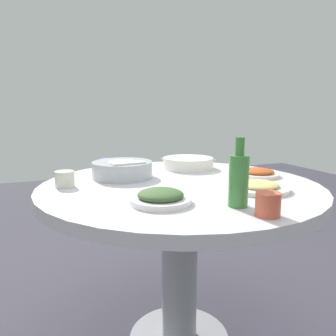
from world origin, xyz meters
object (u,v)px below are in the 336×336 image
(tea_cup_near, at_px, (106,163))
(dish_noodles, at_px, (258,187))
(dish_stirfry, at_px, (258,173))
(tea_cup_far, at_px, (65,179))
(round_dining_table, at_px, (180,216))
(green_bottle, at_px, (239,179))
(soup_bowl, at_px, (188,163))
(tea_cup_side, at_px, (268,204))
(dish_greens, at_px, (161,197))
(rice_bowl, at_px, (122,169))

(tea_cup_near, bearing_deg, dish_noodles, -147.03)
(dish_stirfry, relative_size, tea_cup_far, 2.47)
(round_dining_table, relative_size, green_bottle, 5.23)
(green_bottle, xyz_separation_m, tea_cup_near, (0.86, 0.27, -0.07))
(round_dining_table, height_order, tea_cup_near, tea_cup_near)
(round_dining_table, bearing_deg, soup_bowl, -30.36)
(soup_bowl, distance_m, dish_stirfry, 0.38)
(round_dining_table, xyz_separation_m, tea_cup_near, (0.48, 0.23, 0.18))
(round_dining_table, bearing_deg, dish_stirfry, -89.29)
(tea_cup_side, bearing_deg, green_bottle, 13.03)
(dish_greens, bearing_deg, tea_cup_near, 3.38)
(soup_bowl, xyz_separation_m, tea_cup_side, (-0.81, 0.11, 0.01))
(soup_bowl, xyz_separation_m, dish_stirfry, (-0.30, -0.22, -0.01))
(dish_stirfry, bearing_deg, tea_cup_side, 146.37)
(dish_greens, height_order, tea_cup_side, tea_cup_side)
(rice_bowl, relative_size, dish_greens, 1.31)
(tea_cup_side, bearing_deg, rice_bowl, 21.03)
(rice_bowl, height_order, dish_stirfry, rice_bowl)
(soup_bowl, bearing_deg, green_bottle, 168.49)
(green_bottle, bearing_deg, tea_cup_side, -166.97)
(rice_bowl, bearing_deg, tea_cup_far, 109.70)
(green_bottle, xyz_separation_m, tea_cup_side, (-0.12, -0.03, -0.06))
(soup_bowl, height_order, dish_noodles, soup_bowl)
(dish_greens, bearing_deg, green_bottle, -118.88)
(dish_greens, relative_size, tea_cup_side, 2.83)
(round_dining_table, relative_size, dish_stirfry, 6.07)
(soup_bowl, relative_size, dish_noodles, 1.11)
(rice_bowl, xyz_separation_m, dish_noodles, (-0.43, -0.44, -0.02))
(tea_cup_side, bearing_deg, dish_stirfry, -33.63)
(green_bottle, bearing_deg, rice_bowl, 22.54)
(rice_bowl, height_order, dish_noodles, rice_bowl)
(green_bottle, bearing_deg, dish_noodles, -51.92)
(rice_bowl, xyz_separation_m, tea_cup_far, (-0.09, 0.26, -0.01))
(tea_cup_far, bearing_deg, dish_stirfry, -96.78)
(tea_cup_near, distance_m, tea_cup_side, 1.02)
(rice_bowl, relative_size, green_bottle, 1.22)
(soup_bowl, distance_m, tea_cup_side, 0.82)
(dish_greens, height_order, green_bottle, green_bottle)
(dish_noodles, relative_size, green_bottle, 1.06)
(rice_bowl, relative_size, soup_bowl, 1.04)
(rice_bowl, bearing_deg, dish_greens, -177.64)
(soup_bowl, bearing_deg, dish_stirfry, -143.80)
(round_dining_table, relative_size, tea_cup_side, 15.96)
(soup_bowl, relative_size, tea_cup_near, 4.22)
(soup_bowl, relative_size, tea_cup_side, 3.59)
(rice_bowl, distance_m, dish_stirfry, 0.64)
(tea_cup_near, bearing_deg, green_bottle, -162.81)
(tea_cup_far, height_order, tea_cup_side, tea_cup_side)
(rice_bowl, xyz_separation_m, tea_cup_side, (-0.70, -0.27, -0.00))
(tea_cup_near, bearing_deg, dish_greens, -176.62)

